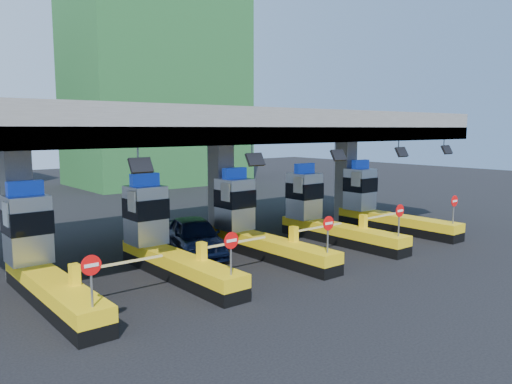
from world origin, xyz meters
TOP-DOWN VIEW (x-y plane):
  - ground at (0.00, 0.00)m, footprint 120.00×120.00m
  - toll_canopy at (0.00, 2.87)m, footprint 28.00×12.09m
  - toll_lane_far_left at (-10.00, 0.28)m, footprint 4.43×8.00m
  - toll_lane_left at (-5.00, 0.28)m, footprint 4.43×8.00m
  - toll_lane_center at (0.00, 0.28)m, footprint 4.43×8.00m
  - toll_lane_right at (5.00, 0.28)m, footprint 4.43×8.00m
  - toll_lane_far_right at (10.00, 0.28)m, footprint 4.43×8.00m
  - bg_building_scaffold at (12.00, 32.00)m, footprint 18.00×12.00m
  - van at (-2.36, 1.94)m, footprint 3.68×5.84m

SIDE VIEW (x-z plane):
  - ground at x=0.00m, z-range 0.00..0.00m
  - van at x=-2.36m, z-range 0.00..1.85m
  - toll_lane_far_left at x=-10.00m, z-range -0.68..3.47m
  - toll_lane_left at x=-5.00m, z-range -0.68..3.47m
  - toll_lane_center at x=0.00m, z-range -0.68..3.47m
  - toll_lane_right at x=5.00m, z-range -0.68..3.47m
  - toll_lane_far_right at x=10.00m, z-range -0.68..3.47m
  - toll_canopy at x=0.00m, z-range 2.63..9.63m
  - bg_building_scaffold at x=12.00m, z-range 0.00..28.00m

